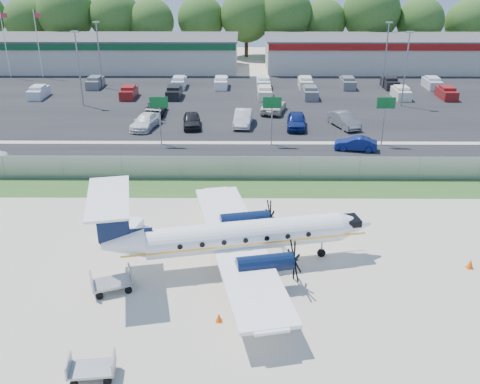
{
  "coord_description": "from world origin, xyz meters",
  "views": [
    {
      "loc": [
        0.25,
        -27.86,
        17.3
      ],
      "look_at": [
        0.0,
        6.0,
        2.3
      ],
      "focal_mm": 40.0,
      "sensor_mm": 36.0,
      "label": 1
    }
  ],
  "objects_px": {
    "baggage_cart_near": "(92,368)",
    "aircraft": "(239,236)",
    "baggage_cart_far": "(112,282)",
    "pushback_tug": "(126,232)"
  },
  "relations": [
    {
      "from": "baggage_cart_near",
      "to": "aircraft",
      "type": "bearing_deg",
      "value": 55.82
    },
    {
      "from": "aircraft",
      "to": "baggage_cart_near",
      "type": "distance_m",
      "value": 11.6
    },
    {
      "from": "pushback_tug",
      "to": "aircraft",
      "type": "bearing_deg",
      "value": -21.21
    },
    {
      "from": "aircraft",
      "to": "baggage_cart_far",
      "type": "height_order",
      "value": "aircraft"
    },
    {
      "from": "baggage_cart_near",
      "to": "baggage_cart_far",
      "type": "bearing_deg",
      "value": 95.41
    },
    {
      "from": "pushback_tug",
      "to": "baggage_cart_near",
      "type": "relative_size",
      "value": 1.42
    },
    {
      "from": "pushback_tug",
      "to": "baggage_cart_far",
      "type": "relative_size",
      "value": 1.2
    },
    {
      "from": "aircraft",
      "to": "pushback_tug",
      "type": "relative_size",
      "value": 5.52
    },
    {
      "from": "aircraft",
      "to": "baggage_cart_near",
      "type": "bearing_deg",
      "value": -124.18
    },
    {
      "from": "baggage_cart_near",
      "to": "baggage_cart_far",
      "type": "height_order",
      "value": "baggage_cart_far"
    }
  ]
}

